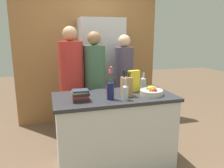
{
  "coord_description": "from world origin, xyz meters",
  "views": [
    {
      "loc": [
        -0.75,
        -2.44,
        1.62
      ],
      "look_at": [
        0.0,
        0.09,
        1.03
      ],
      "focal_mm": 35.0,
      "sensor_mm": 36.0,
      "label": 1
    }
  ],
  "objects_px": {
    "knife_block": "(126,86)",
    "person_in_red_tee": "(124,80)",
    "coffee_mug": "(110,91)",
    "bottle_oil": "(125,92)",
    "person_in_blue": "(95,82)",
    "fruit_bowl": "(152,92)",
    "bottle_vinegar": "(143,82)",
    "cereal_box": "(134,81)",
    "person_at_sink": "(72,81)",
    "book_stack": "(81,96)",
    "flower_vase": "(110,88)",
    "refrigerator": "(101,74)"
  },
  "relations": [
    {
      "from": "person_in_blue",
      "to": "coffee_mug",
      "type": "bearing_deg",
      "value": -107.2
    },
    {
      "from": "bottle_oil",
      "to": "bottle_vinegar",
      "type": "xyz_separation_m",
      "value": [
        0.43,
        0.46,
        -0.01
      ]
    },
    {
      "from": "person_in_red_tee",
      "to": "coffee_mug",
      "type": "bearing_deg",
      "value": -106.95
    },
    {
      "from": "flower_vase",
      "to": "person_in_blue",
      "type": "xyz_separation_m",
      "value": [
        -0.01,
        0.81,
        -0.09
      ]
    },
    {
      "from": "bottle_oil",
      "to": "bottle_vinegar",
      "type": "relative_size",
      "value": 1.15
    },
    {
      "from": "person_in_red_tee",
      "to": "knife_block",
      "type": "bearing_deg",
      "value": -92.18
    },
    {
      "from": "bottle_oil",
      "to": "fruit_bowl",
      "type": "bearing_deg",
      "value": 16.95
    },
    {
      "from": "book_stack",
      "to": "bottle_oil",
      "type": "relative_size",
      "value": 0.81
    },
    {
      "from": "flower_vase",
      "to": "bottle_oil",
      "type": "distance_m",
      "value": 0.17
    },
    {
      "from": "fruit_bowl",
      "to": "bottle_vinegar",
      "type": "relative_size",
      "value": 1.31
    },
    {
      "from": "fruit_bowl",
      "to": "person_in_blue",
      "type": "bearing_deg",
      "value": 125.16
    },
    {
      "from": "fruit_bowl",
      "to": "flower_vase",
      "type": "xyz_separation_m",
      "value": [
        -0.53,
        -0.04,
        0.09
      ]
    },
    {
      "from": "fruit_bowl",
      "to": "knife_block",
      "type": "height_order",
      "value": "knife_block"
    },
    {
      "from": "flower_vase",
      "to": "cereal_box",
      "type": "relative_size",
      "value": 1.39
    },
    {
      "from": "person_at_sink",
      "to": "flower_vase",
      "type": "bearing_deg",
      "value": -56.06
    },
    {
      "from": "flower_vase",
      "to": "person_in_red_tee",
      "type": "xyz_separation_m",
      "value": [
        0.48,
        0.9,
        -0.11
      ]
    },
    {
      "from": "fruit_bowl",
      "to": "book_stack",
      "type": "xyz_separation_m",
      "value": [
        -0.87,
        -0.02,
        0.02
      ]
    },
    {
      "from": "knife_block",
      "to": "book_stack",
      "type": "bearing_deg",
      "value": -174.31
    },
    {
      "from": "refrigerator",
      "to": "knife_block",
      "type": "xyz_separation_m",
      "value": [
        -0.02,
        -1.39,
        0.08
      ]
    },
    {
      "from": "flower_vase",
      "to": "knife_block",
      "type": "bearing_deg",
      "value": 19.98
    },
    {
      "from": "coffee_mug",
      "to": "person_in_blue",
      "type": "distance_m",
      "value": 0.59
    },
    {
      "from": "coffee_mug",
      "to": "refrigerator",
      "type": "bearing_deg",
      "value": 81.51
    },
    {
      "from": "flower_vase",
      "to": "cereal_box",
      "type": "distance_m",
      "value": 0.47
    },
    {
      "from": "refrigerator",
      "to": "cereal_box",
      "type": "xyz_separation_m",
      "value": [
        0.15,
        -1.21,
        0.1
      ]
    },
    {
      "from": "person_at_sink",
      "to": "person_in_red_tee",
      "type": "xyz_separation_m",
      "value": [
        0.82,
        0.09,
        -0.05
      ]
    },
    {
      "from": "coffee_mug",
      "to": "person_in_red_tee",
      "type": "distance_m",
      "value": 0.8
    },
    {
      "from": "refrigerator",
      "to": "knife_block",
      "type": "height_order",
      "value": "refrigerator"
    },
    {
      "from": "fruit_bowl",
      "to": "person_at_sink",
      "type": "bearing_deg",
      "value": 138.66
    },
    {
      "from": "bottle_oil",
      "to": "person_in_blue",
      "type": "height_order",
      "value": "person_in_blue"
    },
    {
      "from": "bottle_vinegar",
      "to": "person_at_sink",
      "type": "relative_size",
      "value": 0.12
    },
    {
      "from": "book_stack",
      "to": "flower_vase",
      "type": "bearing_deg",
      "value": -4.27
    },
    {
      "from": "refrigerator",
      "to": "bottle_oil",
      "type": "height_order",
      "value": "refrigerator"
    },
    {
      "from": "flower_vase",
      "to": "person_in_blue",
      "type": "relative_size",
      "value": 0.23
    },
    {
      "from": "cereal_box",
      "to": "bottle_vinegar",
      "type": "height_order",
      "value": "cereal_box"
    },
    {
      "from": "refrigerator",
      "to": "cereal_box",
      "type": "height_order",
      "value": "refrigerator"
    },
    {
      "from": "flower_vase",
      "to": "person_in_blue",
      "type": "bearing_deg",
      "value": 90.55
    },
    {
      "from": "knife_block",
      "to": "person_in_red_tee",
      "type": "height_order",
      "value": "person_in_red_tee"
    },
    {
      "from": "refrigerator",
      "to": "person_at_sink",
      "type": "distance_m",
      "value": 0.88
    },
    {
      "from": "fruit_bowl",
      "to": "refrigerator",
      "type": "bearing_deg",
      "value": 101.63
    },
    {
      "from": "cereal_box",
      "to": "person_at_sink",
      "type": "xyz_separation_m",
      "value": [
        -0.73,
        0.55,
        -0.06
      ]
    },
    {
      "from": "coffee_mug",
      "to": "book_stack",
      "type": "distance_m",
      "value": 0.44
    },
    {
      "from": "bottle_vinegar",
      "to": "person_in_blue",
      "type": "xyz_separation_m",
      "value": [
        -0.59,
        0.42,
        -0.05
      ]
    },
    {
      "from": "bottle_oil",
      "to": "person_in_red_tee",
      "type": "distance_m",
      "value": 1.03
    },
    {
      "from": "flower_vase",
      "to": "bottle_vinegar",
      "type": "xyz_separation_m",
      "value": [
        0.58,
        0.39,
        -0.05
      ]
    },
    {
      "from": "bottle_vinegar",
      "to": "book_stack",
      "type": "bearing_deg",
      "value": -158.11
    },
    {
      "from": "fruit_bowl",
      "to": "book_stack",
      "type": "relative_size",
      "value": 1.4
    },
    {
      "from": "knife_block",
      "to": "flower_vase",
      "type": "bearing_deg",
      "value": -160.02
    },
    {
      "from": "book_stack",
      "to": "person_at_sink",
      "type": "relative_size",
      "value": 0.11
    },
    {
      "from": "fruit_bowl",
      "to": "cereal_box",
      "type": "bearing_deg",
      "value": 123.68
    },
    {
      "from": "cereal_box",
      "to": "person_in_red_tee",
      "type": "xyz_separation_m",
      "value": [
        0.09,
        0.64,
        -0.12
      ]
    }
  ]
}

